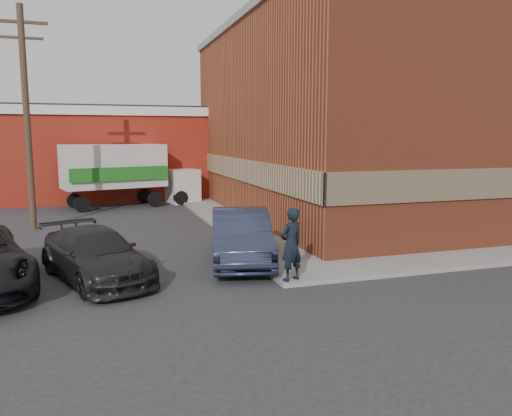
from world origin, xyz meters
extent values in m
plane|color=#28282B|center=(0.00, 0.00, 0.00)|extent=(90.00, 90.00, 0.00)
cube|color=#9A4027|center=(8.50, 9.00, 4.50)|extent=(14.00, 18.00, 9.00)
cube|color=tan|center=(1.46, 9.00, 2.30)|extent=(0.08, 18.16, 1.00)
cube|color=gray|center=(8.50, 9.00, 9.18)|extent=(14.25, 18.25, 0.36)
cube|color=gray|center=(7.50, -0.90, 0.06)|extent=(16.00, 1.80, 0.12)
cube|color=gray|center=(0.60, 9.00, 0.06)|extent=(1.80, 18.00, 0.12)
cube|color=maroon|center=(-6.00, 20.00, 2.50)|extent=(16.00, 8.00, 5.00)
cube|color=silver|center=(-6.00, 20.00, 5.25)|extent=(16.30, 8.30, 0.50)
cube|color=black|center=(-6.00, 20.00, 5.55)|extent=(16.00, 8.00, 0.10)
cylinder|color=brown|center=(-7.50, 9.00, 4.50)|extent=(0.26, 0.26, 9.00)
cube|color=brown|center=(-7.50, 9.00, 8.30)|extent=(2.00, 0.12, 0.12)
cube|color=brown|center=(-7.50, 9.00, 7.70)|extent=(1.60, 0.10, 0.10)
imported|color=black|center=(-0.20, -1.55, 1.08)|extent=(0.82, 0.70, 1.92)
imported|color=#2E334C|center=(-0.80, 1.10, 0.81)|extent=(2.74, 5.17, 1.62)
imported|color=black|center=(-5.05, 0.50, 0.69)|extent=(3.42, 5.09, 1.37)
cube|color=silver|center=(-4.00, 14.62, 2.26)|extent=(5.66, 3.31, 2.30)
cube|color=#1E731F|center=(-3.75, 13.58, 1.90)|extent=(4.99, 1.22, 0.71)
cube|color=silver|center=(-0.65, 15.43, 0.97)|extent=(2.00, 2.26, 1.95)
cylinder|color=black|center=(-5.68, 13.31, 0.40)|extent=(0.84, 0.44, 0.80)
cylinder|color=black|center=(-6.10, 15.03, 0.40)|extent=(0.84, 0.44, 0.80)
cylinder|color=black|center=(-1.90, 14.22, 0.40)|extent=(0.84, 0.44, 0.80)
cylinder|color=black|center=(-2.32, 15.94, 0.40)|extent=(0.84, 0.44, 0.80)
cylinder|color=black|center=(-0.44, 14.57, 0.40)|extent=(0.84, 0.44, 0.80)
cylinder|color=black|center=(-0.85, 16.29, 0.40)|extent=(0.84, 0.44, 0.80)
camera|label=1|loc=(-4.94, -13.30, 3.87)|focal=35.00mm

